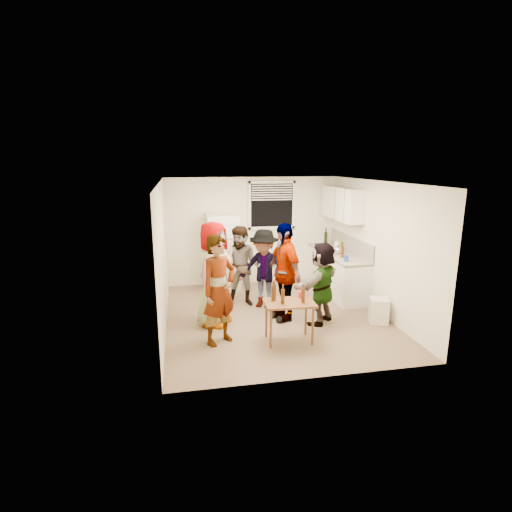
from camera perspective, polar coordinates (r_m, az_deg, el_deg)
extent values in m
cube|color=white|center=(9.02, -4.74, 0.54)|extent=(0.70, 0.70, 1.70)
cube|color=white|center=(9.04, 11.49, -2.41)|extent=(0.60, 2.20, 0.86)
cube|color=#B9B094|center=(8.93, 11.62, 0.37)|extent=(0.64, 2.22, 0.04)
cube|color=beige|center=(9.00, 13.36, 1.68)|extent=(0.03, 2.20, 0.36)
cube|color=white|center=(8.99, 12.23, 7.34)|extent=(0.34, 1.60, 0.70)
cylinder|color=white|center=(8.94, 11.44, 0.53)|extent=(0.11, 0.11, 0.23)
cylinder|color=black|center=(9.76, 9.89, 1.66)|extent=(0.08, 0.08, 0.30)
cylinder|color=#47230C|center=(8.48, 12.18, -0.22)|extent=(0.06, 0.06, 0.24)
cylinder|color=#1F35B2|center=(8.18, 12.73, -0.74)|extent=(0.09, 0.09, 0.13)
cube|color=#D2CF48|center=(9.46, 11.69, 1.72)|extent=(0.02, 0.20, 0.16)
cube|color=white|center=(7.59, 17.13, -7.28)|extent=(0.38, 0.38, 0.45)
cylinder|color=#47230C|center=(6.48, 2.58, -6.28)|extent=(0.06, 0.06, 0.24)
cylinder|color=red|center=(6.61, 6.42, -5.96)|extent=(0.08, 0.08, 0.11)
imported|color=gray|center=(7.34, -5.86, -9.53)|extent=(2.05, 1.77, 0.59)
imported|color=#141933|center=(6.63, -5.15, -12.13)|extent=(1.53, 1.81, 0.42)
imported|color=brown|center=(8.22, -1.97, -6.92)|extent=(1.40, 1.79, 0.61)
imported|color=#3B3B3F|center=(8.09, 1.09, -7.25)|extent=(1.69, 1.87, 0.58)
imported|color=black|center=(7.53, 3.92, -8.88)|extent=(1.98, 1.41, 0.44)
imported|color=#E69444|center=(7.45, 9.16, -9.30)|extent=(2.02, 2.03, 0.44)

